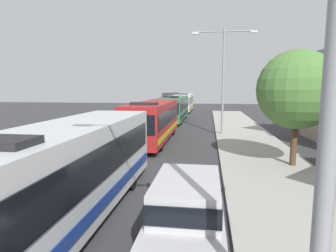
{
  "coord_description": "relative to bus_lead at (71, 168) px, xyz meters",
  "views": [
    {
      "loc": [
        2.9,
        5.21,
        4.17
      ],
      "look_at": [
        0.64,
        21.01,
        2.0
      ],
      "focal_mm": 30.27,
      "sensor_mm": 36.0,
      "label": 1
    }
  ],
  "objects": [
    {
      "name": "box_truck_oncoming",
      "position": [
        -3.3,
        47.0,
        0.03
      ],
      "size": [
        2.35,
        8.28,
        3.15
      ],
      "color": "maroon",
      "rests_on": "ground_plane"
    },
    {
      "name": "roadside_tree",
      "position": [
        8.61,
        7.18,
        2.37
      ],
      "size": [
        4.02,
        4.02,
        5.93
      ],
      "color": "#4C3823",
      "rests_on": "sidewalk"
    },
    {
      "name": "streetlamp_mid",
      "position": [
        5.4,
        16.89,
        3.8
      ],
      "size": [
        5.34,
        0.28,
        8.87
      ],
      "color": "gray",
      "rests_on": "sidewalk"
    },
    {
      "name": "bus_lead",
      "position": [
        0.0,
        0.0,
        0.0
      ],
      "size": [
        2.58,
        10.6,
        3.21
      ],
      "color": "silver",
      "rests_on": "ground_plane"
    },
    {
      "name": "bus_fourth_in_line",
      "position": [
        0.0,
        41.18,
        0.0
      ],
      "size": [
        2.58,
        11.03,
        3.21
      ],
      "color": "silver",
      "rests_on": "ground_plane"
    },
    {
      "name": "white_suv",
      "position": [
        3.7,
        -1.2,
        -0.66
      ],
      "size": [
        1.86,
        4.71,
        1.9
      ],
      "color": "#B7B7BC",
      "rests_on": "ground_plane"
    },
    {
      "name": "bus_second_in_line",
      "position": [
        0.0,
        13.51,
        0.0
      ],
      "size": [
        2.58,
        11.16,
        3.21
      ],
      "color": "maroon",
      "rests_on": "ground_plane"
    },
    {
      "name": "bus_middle",
      "position": [
        0.0,
        27.31,
        0.0
      ],
      "size": [
        2.58,
        12.14,
        3.21
      ],
      "color": "#33724C",
      "rests_on": "ground_plane"
    }
  ]
}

